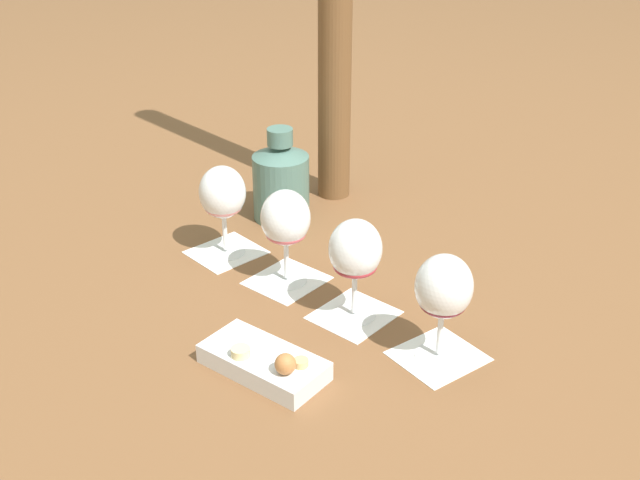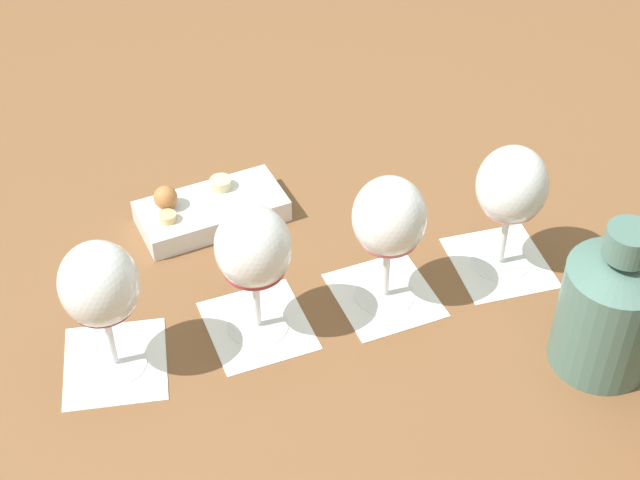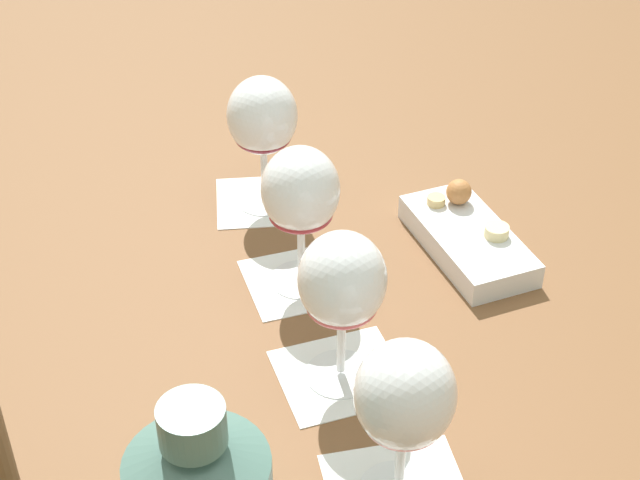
% 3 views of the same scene
% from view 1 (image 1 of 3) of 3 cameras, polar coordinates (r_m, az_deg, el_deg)
% --- Properties ---
extents(ground_plane, '(8.00, 8.00, 0.00)m').
position_cam_1_polar(ground_plane, '(1.28, -0.05, -4.10)').
color(ground_plane, brown).
extents(tasting_card_0, '(0.15, 0.15, 0.00)m').
position_cam_1_polar(tasting_card_0, '(1.42, -6.69, -0.85)').
color(tasting_card_0, white).
rests_on(tasting_card_0, ground_plane).
extents(tasting_card_1, '(0.14, 0.15, 0.00)m').
position_cam_1_polar(tasting_card_1, '(1.33, -2.37, -2.88)').
color(tasting_card_1, white).
rests_on(tasting_card_1, ground_plane).
extents(tasting_card_2, '(0.14, 0.15, 0.00)m').
position_cam_1_polar(tasting_card_2, '(1.24, 2.42, -5.33)').
color(tasting_card_2, white).
rests_on(tasting_card_2, ground_plane).
extents(tasting_card_3, '(0.15, 0.16, 0.00)m').
position_cam_1_polar(tasting_card_3, '(1.16, 8.40, -8.15)').
color(tasting_card_3, white).
rests_on(tasting_card_3, ground_plane).
extents(wine_glass_0, '(0.08, 0.08, 0.16)m').
position_cam_1_polar(wine_glass_0, '(1.37, -6.94, 3.08)').
color(wine_glass_0, white).
rests_on(wine_glass_0, tasting_card_0).
extents(wine_glass_1, '(0.08, 0.08, 0.16)m').
position_cam_1_polar(wine_glass_1, '(1.27, -2.46, 1.27)').
color(wine_glass_1, white).
rests_on(wine_glass_1, tasting_card_1).
extents(wine_glass_2, '(0.08, 0.08, 0.16)m').
position_cam_1_polar(wine_glass_2, '(1.18, 2.53, -0.97)').
color(wine_glass_2, white).
rests_on(wine_glass_2, tasting_card_2).
extents(wine_glass_3, '(0.08, 0.08, 0.16)m').
position_cam_1_polar(wine_glass_3, '(1.10, 8.78, -3.64)').
color(wine_glass_3, white).
rests_on(wine_glass_3, tasting_card_3).
extents(ceramic_vase, '(0.11, 0.11, 0.18)m').
position_cam_1_polar(ceramic_vase, '(1.51, -2.79, 4.28)').
color(ceramic_vase, '#4C7066').
rests_on(ceramic_vase, ground_plane).
extents(snack_dish, '(0.19, 0.14, 0.06)m').
position_cam_1_polar(snack_dish, '(1.11, -3.96, -8.66)').
color(snack_dish, silver).
rests_on(snack_dish, ground_plane).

